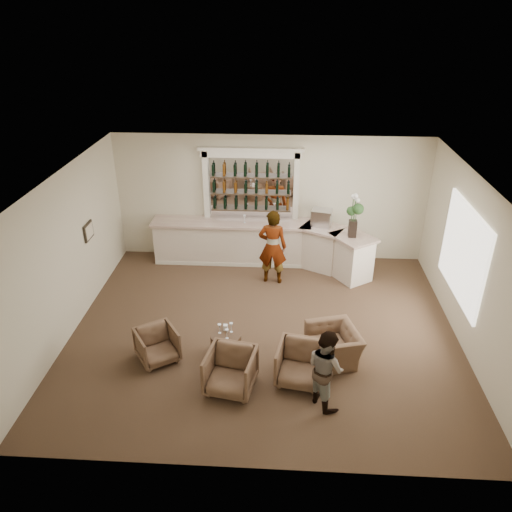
{
  "coord_description": "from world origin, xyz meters",
  "views": [
    {
      "loc": [
        0.35,
        -8.65,
        6.21
      ],
      "look_at": [
        -0.22,
        0.9,
        1.3
      ],
      "focal_mm": 35.0,
      "sensor_mm": 36.0,
      "label": 1
    }
  ],
  "objects_px": {
    "armchair_right": "(300,364)",
    "sommelier": "(272,247)",
    "cocktail_table": "(226,345)",
    "flower_vase": "(354,213)",
    "armchair_left": "(157,345)",
    "guest": "(326,368)",
    "bar_counter": "(263,244)",
    "espresso_machine": "(322,217)",
    "armchair_far": "(333,345)",
    "armchair_center": "(231,371)"
  },
  "relations": [
    {
      "from": "armchair_right",
      "to": "sommelier",
      "type": "bearing_deg",
      "value": 110.02
    },
    {
      "from": "cocktail_table",
      "to": "flower_vase",
      "type": "xyz_separation_m",
      "value": [
        2.71,
        3.25,
        1.51
      ]
    },
    {
      "from": "armchair_left",
      "to": "cocktail_table",
      "type": "bearing_deg",
      "value": -25.14
    },
    {
      "from": "guest",
      "to": "flower_vase",
      "type": "xyz_separation_m",
      "value": [
        0.88,
        4.42,
        1.02
      ]
    },
    {
      "from": "sommelier",
      "to": "flower_vase",
      "type": "relative_size",
      "value": 1.71
    },
    {
      "from": "bar_counter",
      "to": "flower_vase",
      "type": "relative_size",
      "value": 5.21
    },
    {
      "from": "sommelier",
      "to": "espresso_machine",
      "type": "bearing_deg",
      "value": -137.46
    },
    {
      "from": "sommelier",
      "to": "espresso_machine",
      "type": "distance_m",
      "value": 1.57
    },
    {
      "from": "cocktail_table",
      "to": "sommelier",
      "type": "height_order",
      "value": "sommelier"
    },
    {
      "from": "armchair_far",
      "to": "sommelier",
      "type": "bearing_deg",
      "value": -172.96
    },
    {
      "from": "armchair_center",
      "to": "armchair_far",
      "type": "bearing_deg",
      "value": 36.75
    },
    {
      "from": "bar_counter",
      "to": "flower_vase",
      "type": "xyz_separation_m",
      "value": [
        2.17,
        -0.61,
        1.18
      ]
    },
    {
      "from": "bar_counter",
      "to": "espresso_machine",
      "type": "relative_size",
      "value": 11.93
    },
    {
      "from": "armchair_left",
      "to": "armchair_right",
      "type": "relative_size",
      "value": 0.89
    },
    {
      "from": "bar_counter",
      "to": "armchair_right",
      "type": "xyz_separation_m",
      "value": [
        0.88,
        -4.5,
        -0.2
      ]
    },
    {
      "from": "guest",
      "to": "armchair_left",
      "type": "bearing_deg",
      "value": 40.06
    },
    {
      "from": "sommelier",
      "to": "armchair_center",
      "type": "relative_size",
      "value": 2.2
    },
    {
      "from": "guest",
      "to": "armchair_right",
      "type": "relative_size",
      "value": 1.78
    },
    {
      "from": "cocktail_table",
      "to": "armchair_left",
      "type": "relative_size",
      "value": 0.82
    },
    {
      "from": "armchair_right",
      "to": "guest",
      "type": "bearing_deg",
      "value": -41.87
    },
    {
      "from": "sommelier",
      "to": "espresso_machine",
      "type": "xyz_separation_m",
      "value": [
        1.2,
        0.92,
        0.41
      ]
    },
    {
      "from": "bar_counter",
      "to": "cocktail_table",
      "type": "height_order",
      "value": "bar_counter"
    },
    {
      "from": "sommelier",
      "to": "flower_vase",
      "type": "bearing_deg",
      "value": -166.39
    },
    {
      "from": "armchair_center",
      "to": "flower_vase",
      "type": "height_order",
      "value": "flower_vase"
    },
    {
      "from": "cocktail_table",
      "to": "armchair_center",
      "type": "height_order",
      "value": "armchair_center"
    },
    {
      "from": "armchair_right",
      "to": "armchair_far",
      "type": "height_order",
      "value": "armchair_right"
    },
    {
      "from": "armchair_right",
      "to": "armchair_far",
      "type": "relative_size",
      "value": 0.82
    },
    {
      "from": "sommelier",
      "to": "armchair_center",
      "type": "distance_m",
      "value": 3.98
    },
    {
      "from": "cocktail_table",
      "to": "armchair_left",
      "type": "bearing_deg",
      "value": -171.37
    },
    {
      "from": "espresso_machine",
      "to": "sommelier",
      "type": "bearing_deg",
      "value": -128.49
    },
    {
      "from": "cocktail_table",
      "to": "armchair_center",
      "type": "xyz_separation_m",
      "value": [
        0.19,
        -0.92,
        0.14
      ]
    },
    {
      "from": "bar_counter",
      "to": "cocktail_table",
      "type": "relative_size",
      "value": 9.53
    },
    {
      "from": "bar_counter",
      "to": "sommelier",
      "type": "distance_m",
      "value": 1.0
    },
    {
      "from": "cocktail_table",
      "to": "guest",
      "type": "distance_m",
      "value": 2.22
    },
    {
      "from": "bar_counter",
      "to": "armchair_center",
      "type": "xyz_separation_m",
      "value": [
        -0.35,
        -4.79,
        -0.18
      ]
    },
    {
      "from": "sommelier",
      "to": "armchair_left",
      "type": "bearing_deg",
      "value": 61.69
    },
    {
      "from": "flower_vase",
      "to": "guest",
      "type": "bearing_deg",
      "value": -101.31
    },
    {
      "from": "sommelier",
      "to": "guest",
      "type": "xyz_separation_m",
      "value": [
        1.02,
        -4.14,
        -0.2
      ]
    },
    {
      "from": "cocktail_table",
      "to": "guest",
      "type": "relative_size",
      "value": 0.41
    },
    {
      "from": "guest",
      "to": "espresso_machine",
      "type": "distance_m",
      "value": 5.1
    },
    {
      "from": "sommelier",
      "to": "armchair_center",
      "type": "xyz_separation_m",
      "value": [
        -0.61,
        -3.9,
        -0.55
      ]
    },
    {
      "from": "cocktail_table",
      "to": "armchair_left",
      "type": "height_order",
      "value": "armchair_left"
    },
    {
      "from": "sommelier",
      "to": "armchair_far",
      "type": "height_order",
      "value": "sommelier"
    },
    {
      "from": "cocktail_table",
      "to": "bar_counter",
      "type": "bearing_deg",
      "value": 82.11
    },
    {
      "from": "cocktail_table",
      "to": "armchair_far",
      "type": "height_order",
      "value": "armchair_far"
    },
    {
      "from": "bar_counter",
      "to": "armchair_far",
      "type": "xyz_separation_m",
      "value": [
        1.54,
        -3.85,
        -0.25
      ]
    },
    {
      "from": "armchair_far",
      "to": "flower_vase",
      "type": "relative_size",
      "value": 0.92
    },
    {
      "from": "sommelier",
      "to": "armchair_center",
      "type": "height_order",
      "value": "sommelier"
    },
    {
      "from": "armchair_far",
      "to": "espresso_machine",
      "type": "bearing_deg",
      "value": 164.82
    },
    {
      "from": "bar_counter",
      "to": "flower_vase",
      "type": "height_order",
      "value": "flower_vase"
    }
  ]
}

